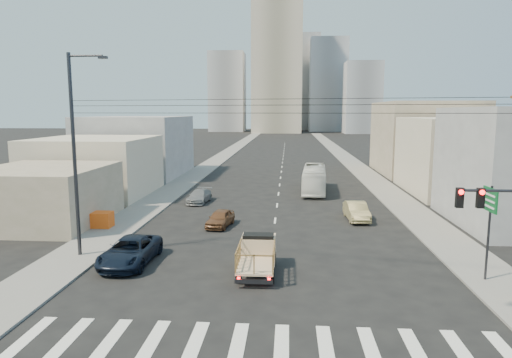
# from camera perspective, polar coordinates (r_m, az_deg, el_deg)

# --- Properties ---
(ground) EXTENTS (420.00, 420.00, 0.00)m
(ground) POSITION_cam_1_polar(r_m,az_deg,el_deg) (23.45, 1.34, -13.29)
(ground) COLOR black
(ground) RESTS_ON ground
(sidewalk_left) EXTENTS (3.50, 180.00, 0.12)m
(sidewalk_left) POSITION_cam_1_polar(r_m,az_deg,el_deg) (93.04, -3.81, 3.11)
(sidewalk_left) COLOR slate
(sidewalk_left) RESTS_ON ground
(sidewalk_right) EXTENTS (3.50, 180.00, 0.12)m
(sidewalk_right) POSITION_cam_1_polar(r_m,az_deg,el_deg) (92.78, 10.74, 2.96)
(sidewalk_right) COLOR slate
(sidewalk_right) RESTS_ON ground
(crosswalk) EXTENTS (18.59, 3.80, 0.01)m
(crosswalk) POSITION_cam_1_polar(r_m,az_deg,el_deg) (18.02, 0.43, -20.35)
(crosswalk) COLOR silver
(crosswalk) RESTS_ON ground
(lane_dashes) EXTENTS (0.15, 104.00, 0.01)m
(lane_dashes) POSITION_cam_1_polar(r_m,az_deg,el_deg) (75.27, 3.30, 1.81)
(lane_dashes) COLOR silver
(lane_dashes) RESTS_ON ground
(flatbed_pickup) EXTENTS (1.95, 4.41, 1.90)m
(flatbed_pickup) POSITION_cam_1_polar(r_m,az_deg,el_deg) (25.03, 0.16, -9.20)
(flatbed_pickup) COLOR #CEAF8A
(flatbed_pickup) RESTS_ON ground
(navy_pickup) EXTENTS (2.58, 5.42, 1.49)m
(navy_pickup) POSITION_cam_1_polar(r_m,az_deg,el_deg) (27.43, -15.45, -8.69)
(navy_pickup) COLOR black
(navy_pickup) RESTS_ON ground
(city_bus) EXTENTS (3.03, 10.23, 2.81)m
(city_bus) POSITION_cam_1_polar(r_m,az_deg,el_deg) (49.98, 7.28, 0.00)
(city_bus) COLOR white
(city_bus) RESTS_ON ground
(sedan_brown) EXTENTS (2.08, 3.94, 1.28)m
(sedan_brown) POSITION_cam_1_polar(r_m,az_deg,el_deg) (34.89, -4.48, -4.91)
(sedan_brown) COLOR brown
(sedan_brown) RESTS_ON ground
(sedan_tan) EXTENTS (1.75, 4.47, 1.45)m
(sedan_tan) POSITION_cam_1_polar(r_m,az_deg,el_deg) (37.72, 12.45, -3.94)
(sedan_tan) COLOR #968957
(sedan_tan) RESTS_ON ground
(sedan_grey) EXTENTS (2.09, 4.38, 1.23)m
(sedan_grey) POSITION_cam_1_polar(r_m,az_deg,el_deg) (44.14, -7.09, -2.15)
(sedan_grey) COLOR gray
(sedan_grey) RESTS_ON ground
(traffic_signal) EXTENTS (3.23, 0.35, 6.00)m
(traffic_signal) POSITION_cam_1_polar(r_m,az_deg,el_deg) (20.76, 29.04, -5.45)
(traffic_signal) COLOR #2D2D33
(traffic_signal) RESTS_ON ground
(green_sign) EXTENTS (0.18, 1.60, 5.00)m
(green_sign) POSITION_cam_1_polar(r_m,az_deg,el_deg) (25.85, 27.16, -3.52)
(green_sign) COLOR #2D2D33
(green_sign) RESTS_ON ground
(streetlamp_left) EXTENTS (2.36, 0.25, 12.00)m
(streetlamp_left) POSITION_cam_1_polar(r_m,az_deg,el_deg) (28.68, -21.61, 3.36)
(streetlamp_left) COLOR #2D2D33
(streetlamp_left) RESTS_ON ground
(overhead_wires) EXTENTS (23.01, 5.02, 0.72)m
(overhead_wires) POSITION_cam_1_polar(r_m,az_deg,el_deg) (23.28, 1.60, 9.14)
(overhead_wires) COLOR black
(overhead_wires) RESTS_ON ground
(crate_stack) EXTENTS (1.80, 1.20, 1.14)m
(crate_stack) POSITION_cam_1_polar(r_m,az_deg,el_deg) (36.10, -18.95, -4.82)
(crate_stack) COLOR #F85B17
(crate_stack) RESTS_ON sidewalk_left
(bldg_right_mid) EXTENTS (11.00, 14.00, 8.00)m
(bldg_right_mid) POSITION_cam_1_polar(r_m,az_deg,el_deg) (53.28, 24.40, 2.65)
(bldg_right_mid) COLOR beige
(bldg_right_mid) RESTS_ON ground
(bldg_right_far) EXTENTS (12.00, 16.00, 10.00)m
(bldg_right_far) POSITION_cam_1_polar(r_m,az_deg,el_deg) (68.54, 20.24, 4.84)
(bldg_right_far) COLOR gray
(bldg_right_far) RESTS_ON ground
(bldg_left_near) EXTENTS (9.00, 10.00, 4.40)m
(bldg_left_near) POSITION_cam_1_polar(r_m,az_deg,el_deg) (39.29, -24.94, -1.85)
(bldg_left_near) COLOR gray
(bldg_left_near) RESTS_ON ground
(bldg_left_mid) EXTENTS (11.00, 12.00, 6.00)m
(bldg_left_mid) POSITION_cam_1_polar(r_m,az_deg,el_deg) (50.27, -19.41, 1.47)
(bldg_left_mid) COLOR beige
(bldg_left_mid) RESTS_ON ground
(bldg_left_far) EXTENTS (12.00, 16.00, 8.00)m
(bldg_left_far) POSITION_cam_1_polar(r_m,az_deg,el_deg) (64.30, -14.56, 4.00)
(bldg_left_far) COLOR gray
(bldg_left_far) RESTS_ON ground
(high_rise_tower) EXTENTS (20.00, 20.00, 60.00)m
(high_rise_tower) POSITION_cam_1_polar(r_m,az_deg,el_deg) (193.01, 2.67, 14.77)
(high_rise_tower) COLOR gray
(high_rise_tower) RESTS_ON ground
(midrise_ne) EXTENTS (16.00, 16.00, 40.00)m
(midrise_ne) POSITION_cam_1_polar(r_m,az_deg,el_deg) (207.76, 8.96, 11.46)
(midrise_ne) COLOR gray
(midrise_ne) RESTS_ON ground
(midrise_nw) EXTENTS (15.00, 15.00, 34.00)m
(midrise_nw) POSITION_cam_1_polar(r_m,az_deg,el_deg) (203.73, -3.59, 10.76)
(midrise_nw) COLOR gray
(midrise_nw) RESTS_ON ground
(midrise_back) EXTENTS (18.00, 18.00, 44.00)m
(midrise_back) POSITION_cam_1_polar(r_m,az_deg,el_deg) (222.21, 5.49, 11.84)
(midrise_back) COLOR gray
(midrise_back) RESTS_ON ground
(midrise_east) EXTENTS (14.00, 14.00, 28.00)m
(midrise_east) POSITION_cam_1_polar(r_m,az_deg,el_deg) (189.07, 13.11, 9.84)
(midrise_east) COLOR gray
(midrise_east) RESTS_ON ground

